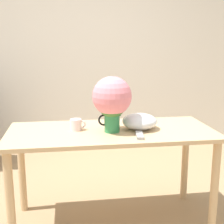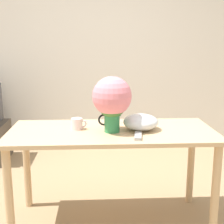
# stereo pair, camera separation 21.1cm
# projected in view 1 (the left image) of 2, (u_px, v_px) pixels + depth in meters

# --- Properties ---
(wall_back) EXTENTS (8.00, 0.05, 2.60)m
(wall_back) POSITION_uv_depth(u_px,v_px,m) (78.00, 53.00, 4.15)
(wall_back) COLOR silver
(wall_back) RESTS_ON ground_plane
(table) EXTENTS (1.58, 0.70, 0.78)m
(table) POSITION_uv_depth(u_px,v_px,m) (111.00, 144.00, 2.42)
(table) COLOR tan
(table) RESTS_ON ground_plane
(flower_vase) EXTENTS (0.29, 0.29, 0.42)m
(flower_vase) POSITION_uv_depth(u_px,v_px,m) (112.00, 100.00, 2.30)
(flower_vase) COLOR #2D844C
(flower_vase) RESTS_ON table
(coffee_mug) EXTENTS (0.12, 0.09, 0.09)m
(coffee_mug) POSITION_uv_depth(u_px,v_px,m) (76.00, 125.00, 2.38)
(coffee_mug) COLOR silver
(coffee_mug) RESTS_ON table
(white_bowl) EXTENTS (0.27, 0.27, 0.12)m
(white_bowl) POSITION_uv_depth(u_px,v_px,m) (140.00, 121.00, 2.42)
(white_bowl) COLOR silver
(white_bowl) RESTS_ON table
(remote_control) EXTENTS (0.07, 0.18, 0.02)m
(remote_control) POSITION_uv_depth(u_px,v_px,m) (140.00, 135.00, 2.23)
(remote_control) COLOR #999999
(remote_control) RESTS_ON table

